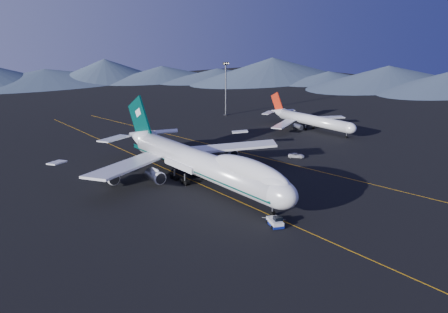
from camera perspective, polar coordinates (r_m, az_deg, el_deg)
ground at (r=127.84m, az=-2.54°, el=-3.26°), size 500.00×500.00×0.00m
taxiway_line_main at (r=127.84m, az=-2.54°, el=-3.26°), size 0.25×220.00×0.01m
taxiway_line_side at (r=153.20m, az=4.55°, el=-0.13°), size 28.08×198.09×0.01m
mountain_ridge at (r=225.76m, az=22.77°, el=5.29°), size 374.91×567.11×12.00m
boeing_747 at (r=126.14m, az=-2.58°, el=-0.75°), size 59.62×72.43×19.37m
pushback_tug at (r=103.58m, az=5.85°, el=-7.52°), size 3.93×5.21×2.03m
second_jet at (r=194.20m, az=9.86°, el=4.13°), size 38.82×43.86×12.48m
service_van at (r=154.16m, az=8.27°, el=0.12°), size 5.12×5.29×1.40m
floodlight_mast at (r=220.08m, az=0.20°, el=7.76°), size 2.87×2.15×23.20m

